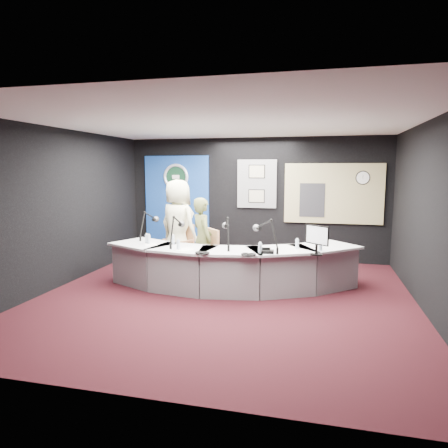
% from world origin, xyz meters
% --- Properties ---
extents(ground, '(6.00, 6.00, 0.00)m').
position_xyz_m(ground, '(0.00, 0.00, 0.00)').
color(ground, black).
rests_on(ground, ground).
extents(ceiling, '(6.00, 6.00, 0.02)m').
position_xyz_m(ceiling, '(0.00, 0.00, 2.80)').
color(ceiling, silver).
rests_on(ceiling, ground).
extents(wall_back, '(6.00, 0.02, 2.80)m').
position_xyz_m(wall_back, '(0.00, 3.00, 1.40)').
color(wall_back, black).
rests_on(wall_back, ground).
extents(wall_front, '(6.00, 0.02, 2.80)m').
position_xyz_m(wall_front, '(0.00, -3.00, 1.40)').
color(wall_front, black).
rests_on(wall_front, ground).
extents(wall_left, '(0.02, 6.00, 2.80)m').
position_xyz_m(wall_left, '(-3.00, 0.00, 1.40)').
color(wall_left, black).
rests_on(wall_left, ground).
extents(wall_right, '(0.02, 6.00, 2.80)m').
position_xyz_m(wall_right, '(3.00, 0.00, 1.40)').
color(wall_right, black).
rests_on(wall_right, ground).
extents(broadcast_desk, '(4.50, 1.90, 0.75)m').
position_xyz_m(broadcast_desk, '(-0.05, 0.55, 0.38)').
color(broadcast_desk, silver).
rests_on(broadcast_desk, ground).
extents(backdrop_panel, '(1.60, 0.05, 2.30)m').
position_xyz_m(backdrop_panel, '(-1.90, 2.97, 1.25)').
color(backdrop_panel, navy).
rests_on(backdrop_panel, wall_back).
extents(agency_seal, '(0.63, 0.07, 0.63)m').
position_xyz_m(agency_seal, '(-1.90, 2.93, 1.90)').
color(agency_seal, silver).
rests_on(agency_seal, backdrop_panel).
extents(seal_center, '(0.48, 0.01, 0.48)m').
position_xyz_m(seal_center, '(-1.90, 2.94, 1.90)').
color(seal_center, '#0D301D').
rests_on(seal_center, backdrop_panel).
extents(pinboard, '(0.90, 0.04, 1.10)m').
position_xyz_m(pinboard, '(0.05, 2.97, 1.75)').
color(pinboard, slate).
rests_on(pinboard, wall_back).
extents(framed_photo_upper, '(0.34, 0.02, 0.27)m').
position_xyz_m(framed_photo_upper, '(0.05, 2.94, 2.03)').
color(framed_photo_upper, gray).
rests_on(framed_photo_upper, pinboard).
extents(framed_photo_lower, '(0.34, 0.02, 0.27)m').
position_xyz_m(framed_photo_lower, '(0.05, 2.94, 1.47)').
color(framed_photo_lower, gray).
rests_on(framed_photo_lower, pinboard).
extents(booth_window_frame, '(2.12, 0.06, 1.32)m').
position_xyz_m(booth_window_frame, '(1.75, 2.97, 1.55)').
color(booth_window_frame, tan).
rests_on(booth_window_frame, wall_back).
extents(booth_glow, '(2.00, 0.02, 1.20)m').
position_xyz_m(booth_glow, '(1.75, 2.96, 1.55)').
color(booth_glow, '#FCDC9F').
rests_on(booth_glow, booth_window_frame).
extents(equipment_rack, '(0.55, 0.02, 0.75)m').
position_xyz_m(equipment_rack, '(1.30, 2.94, 1.40)').
color(equipment_rack, black).
rests_on(equipment_rack, booth_window_frame).
extents(wall_clock, '(0.28, 0.01, 0.28)m').
position_xyz_m(wall_clock, '(2.35, 2.94, 1.90)').
color(wall_clock, white).
rests_on(wall_clock, booth_window_frame).
extents(armchair_left, '(0.67, 0.67, 0.87)m').
position_xyz_m(armchair_left, '(-1.35, 1.52, 0.43)').
color(armchair_left, tan).
rests_on(armchair_left, ground).
extents(armchair_right, '(0.85, 0.85, 1.07)m').
position_xyz_m(armchair_right, '(-0.65, 0.93, 0.53)').
color(armchair_right, tan).
rests_on(armchair_right, ground).
extents(draped_jacket, '(0.48, 0.35, 0.70)m').
position_xyz_m(draped_jacket, '(-1.50, 1.73, 0.62)').
color(draped_jacket, gray).
rests_on(draped_jacket, armchair_left).
extents(person_man, '(1.08, 0.92, 1.88)m').
position_xyz_m(person_man, '(-1.35, 1.52, 0.94)').
color(person_man, beige).
rests_on(person_man, ground).
extents(person_woman, '(0.65, 0.68, 1.56)m').
position_xyz_m(person_woman, '(-0.65, 0.93, 0.78)').
color(person_woman, brown).
rests_on(person_woman, ground).
extents(computer_monitor, '(0.35, 0.28, 0.29)m').
position_xyz_m(computer_monitor, '(1.44, 0.15, 1.07)').
color(computer_monitor, black).
rests_on(computer_monitor, broadcast_desk).
extents(desk_phone, '(0.20, 0.16, 0.05)m').
position_xyz_m(desk_phone, '(0.69, 0.11, 0.78)').
color(desk_phone, black).
rests_on(desk_phone, broadcast_desk).
extents(headphones_near, '(0.24, 0.24, 0.04)m').
position_xyz_m(headphones_near, '(0.42, -0.14, 0.77)').
color(headphones_near, black).
rests_on(headphones_near, broadcast_desk).
extents(headphones_far, '(0.22, 0.22, 0.04)m').
position_xyz_m(headphones_far, '(-0.31, -0.20, 0.77)').
color(headphones_far, black).
rests_on(headphones_far, broadcast_desk).
extents(paper_stack, '(0.33, 0.36, 0.00)m').
position_xyz_m(paper_stack, '(-1.44, 0.36, 0.75)').
color(paper_stack, white).
rests_on(paper_stack, broadcast_desk).
extents(notepad, '(0.32, 0.37, 0.00)m').
position_xyz_m(notepad, '(-0.69, 0.05, 0.75)').
color(notepad, white).
rests_on(notepad, broadcast_desk).
extents(boom_mic_a, '(0.18, 0.74, 0.60)m').
position_xyz_m(boom_mic_a, '(-1.74, 0.95, 1.05)').
color(boom_mic_a, black).
rests_on(boom_mic_a, broadcast_desk).
extents(boom_mic_b, '(0.16, 0.74, 0.60)m').
position_xyz_m(boom_mic_b, '(-0.96, 0.38, 1.05)').
color(boom_mic_b, black).
rests_on(boom_mic_b, broadcast_desk).
extents(boom_mic_c, '(0.31, 0.71, 0.60)m').
position_xyz_m(boom_mic_c, '(-0.05, 0.39, 1.05)').
color(boom_mic_c, black).
rests_on(boom_mic_c, broadcast_desk).
extents(boom_mic_d, '(0.53, 0.58, 0.60)m').
position_xyz_m(boom_mic_d, '(0.64, 0.30, 1.05)').
color(boom_mic_d, black).
rests_on(boom_mic_d, broadcast_desk).
extents(water_bottles, '(3.12, 0.58, 0.18)m').
position_xyz_m(water_bottles, '(-0.03, 0.32, 0.84)').
color(water_bottles, silver).
rests_on(water_bottles, broadcast_desk).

